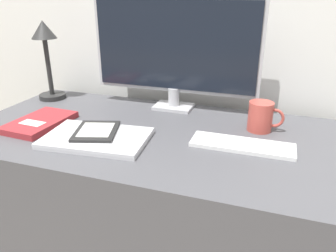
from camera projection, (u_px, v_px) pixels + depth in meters
The scene contains 8 objects.
desk at pixel (155, 221), 1.26m from camera, with size 1.32×0.65×0.75m.
monitor at pixel (174, 49), 1.25m from camera, with size 0.67×0.11×0.43m.
keyboard at pixel (242, 145), 1.00m from camera, with size 0.31×0.10×0.01m.
laptop at pixel (97, 138), 1.05m from camera, with size 0.34×0.24×0.02m.
ereader at pixel (96, 131), 1.06m from camera, with size 0.17×0.20×0.01m.
desk_lamp at pixel (46, 49), 1.38m from camera, with size 0.11×0.11×0.33m.
notebook at pixel (40, 122), 1.17m from camera, with size 0.17×0.25×0.02m.
coffee_mug at pixel (261, 117), 1.11m from camera, with size 0.12×0.08×0.10m.
Camera 1 is at (0.38, -0.79, 1.20)m, focal length 35.00 mm.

